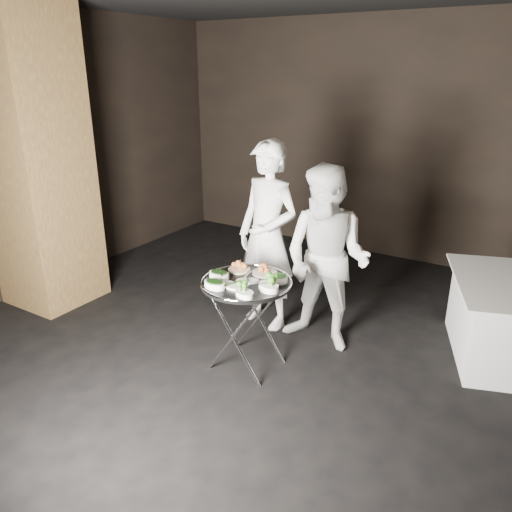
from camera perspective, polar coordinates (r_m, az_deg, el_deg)
The scene contains 17 objects.
floor at distance 4.16m, azimuth -2.24°, elevation -14.55°, with size 6.00×7.00×0.05m, color black.
wall_back at distance 6.67m, azimuth 15.10°, elevation 12.51°, with size 6.00×0.05×3.00m, color black.
column_left at distance 5.54m, azimuth -23.73°, elevation 9.91°, with size 0.80×0.80×3.00m, color #533421.
tray_stand at distance 4.14m, azimuth -1.10°, elevation -7.40°, with size 0.52×0.44×0.76m.
serving_tray at distance 3.99m, azimuth -1.14°, elevation -3.05°, with size 0.74×0.74×0.04m.
potato_plate_a at distance 4.18m, azimuth -1.94°, elevation -1.32°, with size 0.19×0.19×0.07m.
potato_plate_b at distance 4.11m, azimuth 1.00°, elevation -1.65°, with size 0.21×0.21×0.08m.
greens_bowl at distance 3.96m, azimuth 2.71°, elevation -2.51°, with size 0.14×0.14×0.08m.
asparagus_plate_a at distance 3.97m, azimuth -0.98°, elevation -2.75°, with size 0.21×0.18×0.04m.
asparagus_plate_b at distance 3.89m, azimuth -2.87°, elevation -3.29°, with size 0.22×0.17×0.04m.
spinach_bowl_a at distance 4.05m, azimuth -4.25°, elevation -2.07°, with size 0.18×0.12×0.07m.
spinach_bowl_b at distance 3.87m, azimuth -4.77°, elevation -3.16°, with size 0.20×0.14×0.08m.
broccoli_bowl_a at distance 3.82m, azimuth 1.44°, elevation -3.40°, with size 0.23×0.20×0.08m.
broccoli_bowl_b at distance 3.72m, azimuth -1.31°, elevation -4.21°, with size 0.19×0.16×0.07m.
serving_utensils at distance 4.01m, azimuth -0.41°, elevation -1.96°, with size 0.59×0.42×0.01m.
waiter_left at distance 4.67m, azimuth 1.36°, elevation 2.26°, with size 0.65×0.43×1.79m, color silver.
waiter_right at distance 4.35m, azimuth 8.07°, elevation -0.44°, with size 0.80×0.62×1.65m, color silver.
Camera 1 is at (1.92, -2.80, 2.38)m, focal length 35.00 mm.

